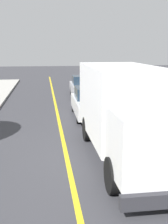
% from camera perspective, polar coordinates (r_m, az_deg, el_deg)
% --- Properties ---
extents(centre_line_yellow, '(0.16, 56.00, 0.01)m').
position_cam_1_polar(centre_line_yellow, '(11.18, -3.76, -7.48)').
color(centre_line_yellow, gold).
rests_on(centre_line_yellow, ground).
extents(box_truck, '(2.42, 7.19, 3.20)m').
position_cam_1_polar(box_truck, '(10.17, 8.22, 0.71)').
color(box_truck, white).
rests_on(box_truck, ground).
extents(parked_car_near, '(1.85, 4.42, 1.67)m').
position_cam_1_polar(parked_car_near, '(16.20, 1.19, 1.81)').
color(parked_car_near, silver).
rests_on(parked_car_near, ground).
extents(parked_car_mid, '(1.88, 4.43, 1.67)m').
position_cam_1_polar(parked_car_mid, '(22.64, -0.20, 4.95)').
color(parked_car_mid, '#B7B7BC').
rests_on(parked_car_mid, ground).
extents(parked_van_across, '(1.91, 4.44, 1.67)m').
position_cam_1_polar(parked_van_across, '(17.48, 12.04, 2.34)').
color(parked_van_across, '#B7B7BC').
rests_on(parked_van_across, ground).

